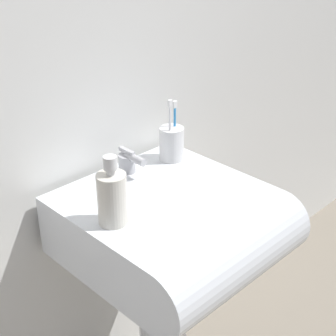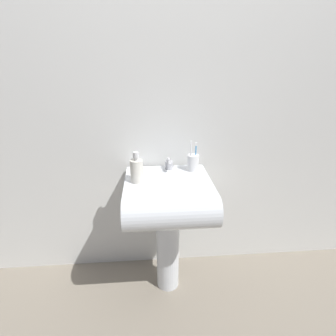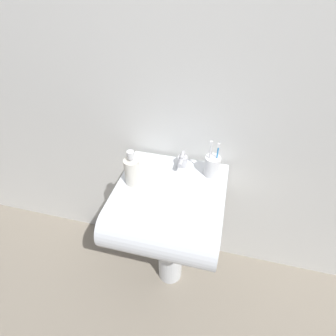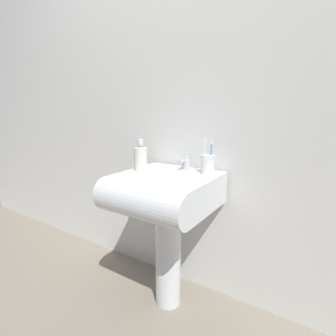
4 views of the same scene
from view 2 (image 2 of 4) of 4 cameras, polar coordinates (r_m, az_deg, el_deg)
ground_plane at (r=1.94m, az=-0.04°, el=-23.76°), size 6.00×6.00×0.00m
wall_back at (r=1.63m, az=-0.83°, el=15.30°), size 5.00×0.05×2.40m
sink_pedestal at (r=1.74m, az=-0.04°, el=-16.82°), size 0.14×0.14×0.60m
sink_basin at (r=1.47m, az=0.15°, el=-6.54°), size 0.49×0.52×0.17m
faucet at (r=1.62m, az=0.20°, el=0.78°), size 0.05×0.10×0.07m
toothbrush_cup at (r=1.61m, az=5.44°, el=1.24°), size 0.07×0.07×0.19m
soap_bottle at (r=1.45m, az=-6.84°, el=-0.48°), size 0.07×0.07×0.17m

